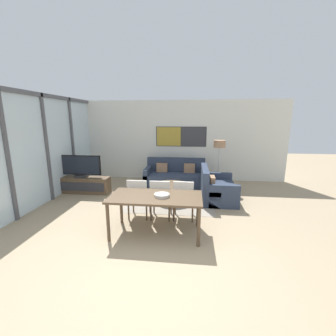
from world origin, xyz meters
name	(u,v)px	position (x,y,z in m)	size (l,w,h in m)	color
ground_plane	(152,268)	(0.00, 0.00, 0.00)	(24.00, 24.00, 0.00)	#9E896B
wall_back	(177,141)	(0.00, 5.11, 1.40)	(7.54, 0.09, 2.80)	silver
window_wall_left	(45,144)	(-3.26, 2.56, 1.53)	(0.07, 5.11, 2.80)	silver
area_rug	(171,199)	(0.00, 2.92, 0.00)	(2.25, 2.07, 0.01)	gray
tv_console	(82,185)	(-2.71, 3.21, 0.24)	(1.66, 0.41, 0.48)	brown
television	(80,166)	(-2.71, 3.21, 0.81)	(1.25, 0.20, 0.65)	#2D2D33
sofa_main	(175,177)	(0.00, 4.26, 0.28)	(1.95, 0.91, 0.88)	#2D384C
sofa_side	(215,189)	(1.18, 3.07, 0.28)	(0.91, 1.41, 0.88)	#2D384C
coffee_table	(171,188)	(0.00, 2.92, 0.31)	(0.99, 0.99, 0.42)	brown
dining_table	(156,200)	(-0.11, 1.04, 0.68)	(1.72, 0.87, 0.76)	brown
dining_chair_left	(138,196)	(-0.61, 1.69, 0.50)	(0.46, 0.46, 0.90)	beige
dining_chair_centre	(161,197)	(-0.11, 1.68, 0.50)	(0.46, 0.46, 0.90)	beige
dining_chair_right	(184,198)	(0.38, 1.70, 0.50)	(0.46, 0.46, 0.90)	beige
fruit_bowl	(162,195)	(0.01, 1.01, 0.79)	(0.29, 0.29, 0.05)	#B7B2A8
floor_lamp	(219,147)	(1.36, 4.08, 1.31)	(0.36, 0.36, 1.53)	#2D2D33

